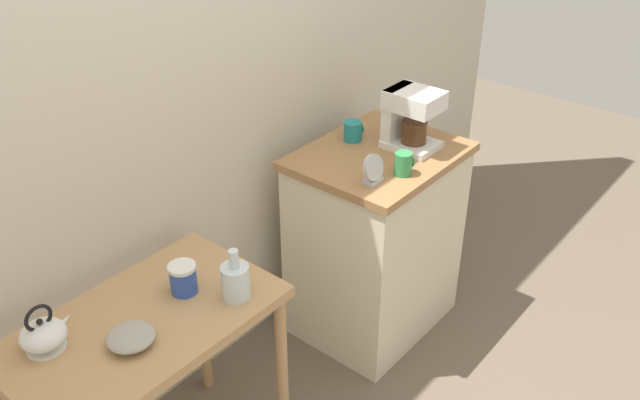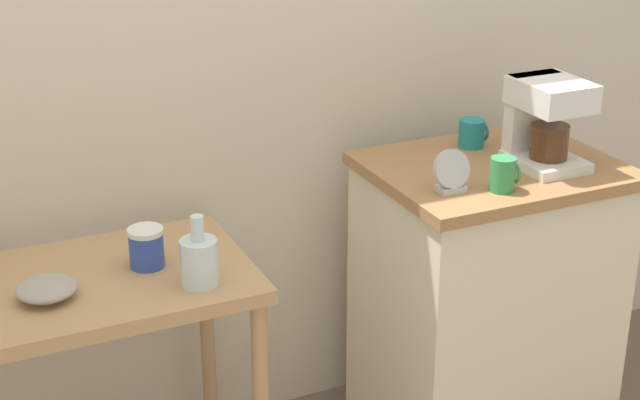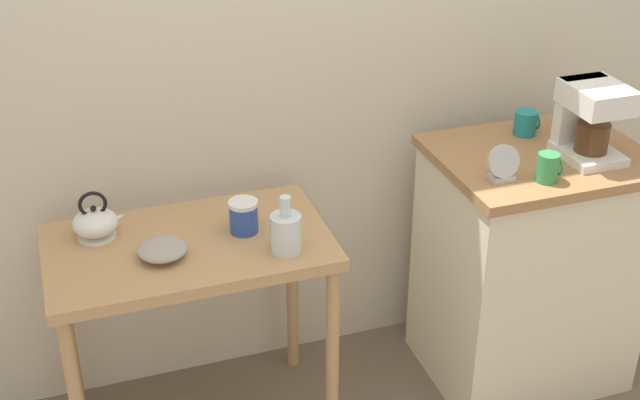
% 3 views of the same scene
% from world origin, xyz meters
% --- Properties ---
extents(wooden_table, '(0.90, 0.53, 0.77)m').
position_xyz_m(wooden_table, '(-0.57, 0.03, 0.66)').
color(wooden_table, tan).
rests_on(wooden_table, ground_plane).
extents(kitchen_counter, '(0.72, 0.58, 0.92)m').
position_xyz_m(kitchen_counter, '(0.65, -0.04, 0.46)').
color(kitchen_counter, beige).
rests_on(kitchen_counter, ground_plane).
extents(bowl_stoneware, '(0.15, 0.15, 0.05)m').
position_xyz_m(bowl_stoneware, '(-0.66, -0.04, 0.79)').
color(bowl_stoneware, '#9E998C').
rests_on(bowl_stoneware, wooden_table).
extents(glass_carafe_vase, '(0.10, 0.10, 0.19)m').
position_xyz_m(glass_carafe_vase, '(-0.29, -0.12, 0.83)').
color(glass_carafe_vase, silver).
rests_on(glass_carafe_vase, wooden_table).
extents(canister_enamel, '(0.10, 0.10, 0.11)m').
position_xyz_m(canister_enamel, '(-0.39, 0.03, 0.82)').
color(canister_enamel, '#2D4CAD').
rests_on(canister_enamel, wooden_table).
extents(coffee_maker, '(0.18, 0.22, 0.26)m').
position_xyz_m(coffee_maker, '(0.78, -0.10, 1.06)').
color(coffee_maker, white).
rests_on(coffee_maker, kitchen_counter).
extents(mug_tall_green, '(0.08, 0.07, 0.10)m').
position_xyz_m(mug_tall_green, '(0.55, -0.23, 0.97)').
color(mug_tall_green, '#338C4C').
rests_on(mug_tall_green, kitchen_counter).
extents(mug_dark_teal, '(0.09, 0.08, 0.09)m').
position_xyz_m(mug_dark_teal, '(0.68, 0.12, 0.96)').
color(mug_dark_teal, teal).
rests_on(mug_dark_teal, kitchen_counter).
extents(table_clock, '(0.11, 0.05, 0.12)m').
position_xyz_m(table_clock, '(0.42, -0.17, 0.98)').
color(table_clock, '#B2B5BA').
rests_on(table_clock, kitchen_counter).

